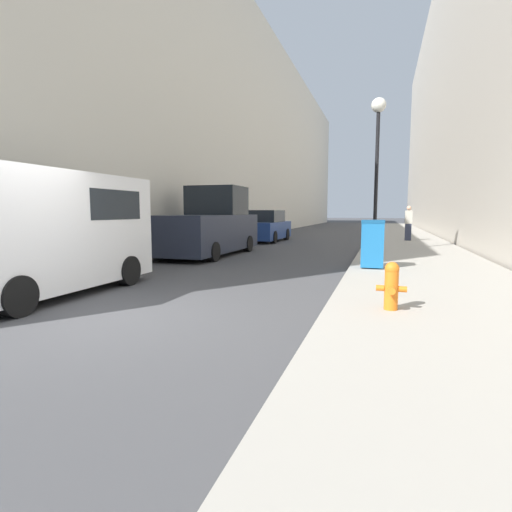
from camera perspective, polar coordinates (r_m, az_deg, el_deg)
The scene contains 10 objects.
ground_plane at distance 6.50m, azimuth -22.14°, elevation -8.31°, with size 200.00×200.00×0.00m, color #424244.
sidewalk_right at distance 22.89m, azimuth 20.46°, elevation 2.12°, with size 3.91×60.00×0.13m.
building_left_glass at distance 34.36m, azimuth -7.09°, elevation 15.92°, with size 12.00×60.00×14.66m.
fire_hydrant at distance 6.31m, azimuth 18.79°, elevation -3.91°, with size 0.44×0.33×0.72m.
trash_bin at distance 10.83m, azimuth 16.33°, elevation 1.73°, with size 0.58×0.62×1.25m.
lamppost at distance 15.46m, azimuth 16.96°, elevation 15.24°, with size 0.52×0.52×5.48m.
white_van at distance 8.61m, azimuth -27.95°, elevation 3.49°, with size 2.01×4.48×2.32m.
pickup_truck at distance 14.91m, azimuth -6.72°, elevation 4.20°, with size 2.23×5.53×2.56m.
parked_sedan_near at distance 21.54m, azimuth 1.44°, elevation 4.16°, with size 1.83×4.54×1.67m.
pedestrian_on_sidewalk at distance 21.85m, azimuth 20.94°, elevation 4.41°, with size 0.36×0.23×1.76m.
Camera 1 is at (4.07, -4.81, 1.59)m, focal length 28.00 mm.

